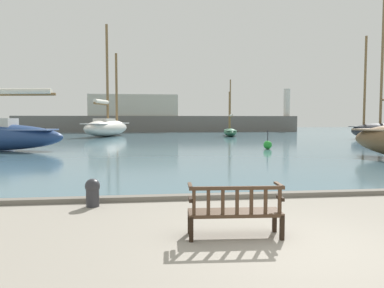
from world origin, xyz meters
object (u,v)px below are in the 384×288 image
Objects in this scene: sailboat_nearest_port at (230,131)px; mooring_bollard at (93,191)px; channel_buoy at (268,145)px; sailboat_far_starboard at (107,126)px; park_bench at (235,210)px; sailboat_centre_channel at (381,130)px.

mooring_bollard is (-11.21, -34.14, -0.30)m from sailboat_nearest_port.
sailboat_far_starboard is at bearing 121.15° from channel_buoy.
sailboat_far_starboard reaches higher than sailboat_nearest_port.
channel_buoy is (-1.97, -19.30, -0.30)m from sailboat_nearest_port.
sailboat_nearest_port is at bearing -4.18° from sailboat_far_starboard.
sailboat_nearest_port reaches higher than mooring_bollard.
sailboat_nearest_port is 35.94m from mooring_bollard.
sailboat_nearest_port reaches higher than channel_buoy.
sailboat_centre_channel reaches higher than park_bench.
sailboat_far_starboard is 19.50× the size of mooring_bollard.
sailboat_far_starboard reaches higher than channel_buoy.
sailboat_nearest_port is 5.27× the size of channel_buoy.
park_bench is 31.99m from sailboat_centre_channel.
park_bench is 0.13× the size of sailboat_far_starboard.
sailboat_centre_channel is (25.53, -12.66, -0.18)m from sailboat_far_starboard.
park_bench is 0.11× the size of sailboat_centre_channel.
channel_buoy is at bearing -95.83° from sailboat_nearest_port.
sailboat_far_starboard is 1.94× the size of sailboat_nearest_port.
sailboat_nearest_port is at bearing 84.17° from channel_buoy.
sailboat_far_starboard is at bearing 98.71° from park_bench.
park_bench is 37.75m from sailboat_nearest_port.
sailboat_far_starboard is at bearing 153.61° from sailboat_centre_channel.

